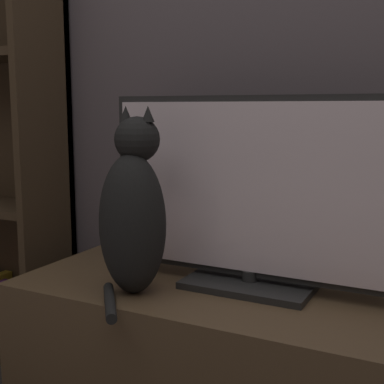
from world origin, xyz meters
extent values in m
cube|color=#564C51|center=(0.00, 1.22, 1.30)|extent=(4.80, 0.05, 2.60)
cube|color=brown|center=(0.00, 0.92, 0.23)|extent=(1.37, 0.52, 0.45)
cube|color=black|center=(0.00, 0.98, 0.46)|extent=(0.37, 0.22, 0.02)
cylinder|color=black|center=(0.00, 0.98, 0.49)|extent=(0.04, 0.04, 0.03)
cube|color=black|center=(0.00, 0.99, 0.75)|extent=(0.89, 0.02, 0.52)
cube|color=silver|center=(0.00, 0.97, 0.75)|extent=(0.86, 0.01, 0.49)
ellipsoid|color=black|center=(-0.28, 0.79, 0.65)|extent=(0.20, 0.18, 0.40)
ellipsoid|color=silver|center=(-0.28, 0.85, 0.63)|extent=(0.11, 0.06, 0.22)
sphere|color=black|center=(-0.28, 0.82, 0.88)|extent=(0.14, 0.14, 0.13)
cone|color=black|center=(-0.31, 0.82, 0.95)|extent=(0.04, 0.04, 0.04)
cone|color=black|center=(-0.24, 0.82, 0.95)|extent=(0.04, 0.04, 0.04)
cylinder|color=black|center=(-0.27, 0.66, 0.47)|extent=(0.17, 0.21, 0.03)
cube|color=#3D2D1E|center=(-0.83, 1.05, 0.88)|extent=(0.03, 0.28, 1.75)
cube|color=beige|center=(-1.07, 1.03, 0.14)|extent=(0.03, 0.22, 0.23)
camera|label=1|loc=(0.54, -0.44, 0.97)|focal=50.00mm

